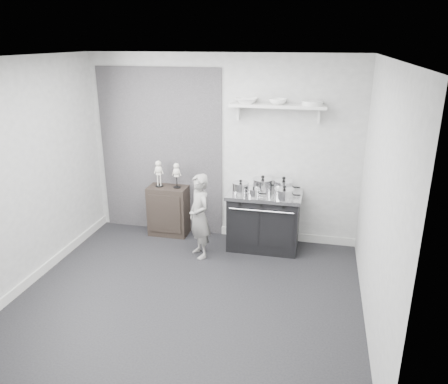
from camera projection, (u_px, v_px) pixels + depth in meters
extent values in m
plane|color=black|center=(188.00, 295.00, 5.17)|extent=(4.00, 4.00, 0.00)
cube|color=#A2A2A0|center=(222.00, 149.00, 6.38)|extent=(4.00, 0.02, 2.70)
cube|color=#A2A2A0|center=(108.00, 269.00, 3.06)|extent=(4.00, 0.02, 2.70)
cube|color=#A2A2A0|center=(22.00, 176.00, 5.13)|extent=(0.02, 3.60, 2.70)
cube|color=#A2A2A0|center=(379.00, 202.00, 4.31)|extent=(0.02, 3.60, 2.70)
cube|color=silver|center=(181.00, 58.00, 4.27)|extent=(4.00, 3.60, 0.02)
cube|color=black|center=(161.00, 152.00, 6.59)|extent=(1.90, 0.02, 2.50)
cube|color=silver|center=(286.00, 236.00, 6.58)|extent=(2.00, 0.03, 0.12)
cube|color=silver|center=(39.00, 272.00, 5.56)|extent=(0.03, 3.60, 0.12)
cube|color=silver|center=(278.00, 106.00, 5.87)|extent=(1.30, 0.26, 0.04)
cube|color=silver|center=(238.00, 112.00, 6.09)|extent=(0.03, 0.12, 0.20)
cube|color=silver|center=(319.00, 115.00, 5.86)|extent=(0.03, 0.12, 0.20)
cube|color=black|center=(264.00, 222.00, 6.26)|extent=(0.98, 0.59, 0.78)
cube|color=silver|center=(265.00, 194.00, 6.12)|extent=(1.04, 0.63, 0.05)
cube|color=black|center=(244.00, 227.00, 6.03)|extent=(0.41, 0.02, 0.51)
cube|color=black|center=(278.00, 230.00, 5.93)|extent=(0.41, 0.02, 0.51)
cylinder|color=silver|center=(261.00, 211.00, 5.86)|extent=(0.88, 0.02, 0.02)
cylinder|color=black|center=(240.00, 203.00, 5.91)|extent=(0.04, 0.03, 0.04)
cylinder|color=black|center=(261.00, 205.00, 5.85)|extent=(0.04, 0.03, 0.04)
cylinder|color=black|center=(283.00, 207.00, 5.79)|extent=(0.04, 0.03, 0.04)
cube|color=black|center=(169.00, 211.00, 6.69)|extent=(0.59, 0.34, 0.77)
imported|color=gray|center=(200.00, 216.00, 5.93)|extent=(0.49, 0.51, 1.18)
cylinder|color=silver|center=(241.00, 188.00, 6.07)|extent=(0.22, 0.22, 0.14)
cylinder|color=silver|center=(241.00, 183.00, 6.04)|extent=(0.23, 0.23, 0.01)
sphere|color=black|center=(241.00, 181.00, 6.04)|extent=(0.04, 0.04, 0.04)
cylinder|color=black|center=(251.00, 189.00, 6.04)|extent=(0.10, 0.02, 0.02)
cylinder|color=silver|center=(263.00, 184.00, 6.24)|extent=(0.28, 0.28, 0.14)
cylinder|color=silver|center=(263.00, 179.00, 6.21)|extent=(0.29, 0.29, 0.01)
sphere|color=black|center=(263.00, 177.00, 6.20)|extent=(0.05, 0.05, 0.05)
cylinder|color=black|center=(275.00, 185.00, 6.20)|extent=(0.10, 0.02, 0.02)
cylinder|color=silver|center=(284.00, 186.00, 6.13)|extent=(0.28, 0.28, 0.16)
cylinder|color=silver|center=(284.00, 181.00, 6.10)|extent=(0.29, 0.29, 0.02)
sphere|color=black|center=(284.00, 178.00, 6.09)|extent=(0.05, 0.05, 0.05)
cylinder|color=black|center=(296.00, 187.00, 6.09)|extent=(0.10, 0.02, 0.02)
cylinder|color=silver|center=(284.00, 194.00, 5.87)|extent=(0.26, 0.26, 0.13)
cylinder|color=silver|center=(284.00, 189.00, 5.85)|extent=(0.27, 0.27, 0.01)
sphere|color=black|center=(284.00, 187.00, 5.84)|extent=(0.05, 0.05, 0.05)
cylinder|color=black|center=(297.00, 195.00, 5.84)|extent=(0.10, 0.02, 0.02)
cylinder|color=silver|center=(254.00, 193.00, 5.95)|extent=(0.16, 0.16, 0.10)
cylinder|color=silver|center=(254.00, 189.00, 5.93)|extent=(0.17, 0.17, 0.01)
sphere|color=black|center=(254.00, 187.00, 5.93)|extent=(0.03, 0.03, 0.03)
cylinder|color=black|center=(262.00, 194.00, 5.93)|extent=(0.10, 0.02, 0.02)
imported|color=white|center=(247.00, 101.00, 5.94)|extent=(0.31, 0.31, 0.08)
imported|color=white|center=(278.00, 102.00, 5.85)|extent=(0.24, 0.24, 0.07)
cylinder|color=silver|center=(312.00, 103.00, 5.76)|extent=(0.28, 0.28, 0.06)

